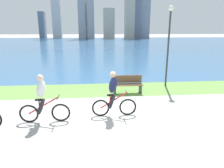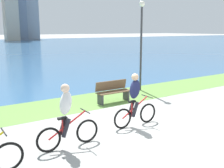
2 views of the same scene
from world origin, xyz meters
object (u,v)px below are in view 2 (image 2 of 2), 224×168
at_px(cyclist_trailing, 67,117).
at_px(lamppost_tall, 141,34).
at_px(bench_near_path, 113,92).
at_px(cyclist_lead, 135,100).

height_order(cyclist_trailing, lamppost_tall, lamppost_tall).
relative_size(bench_near_path, lamppost_tall, 0.35).
height_order(cyclist_lead, bench_near_path, cyclist_lead).
bearing_deg(bench_near_path, lamppost_tall, 24.96).
xyz_separation_m(cyclist_lead, bench_near_path, (0.99, 2.73, -0.39)).
xyz_separation_m(cyclist_trailing, lamppost_tall, (5.83, 4.15, 1.96)).
bearing_deg(lamppost_tall, cyclist_lead, -131.37).
height_order(bench_near_path, lamppost_tall, lamppost_tall).
bearing_deg(lamppost_tall, bench_near_path, -155.04).
distance_m(bench_near_path, lamppost_tall, 3.54).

